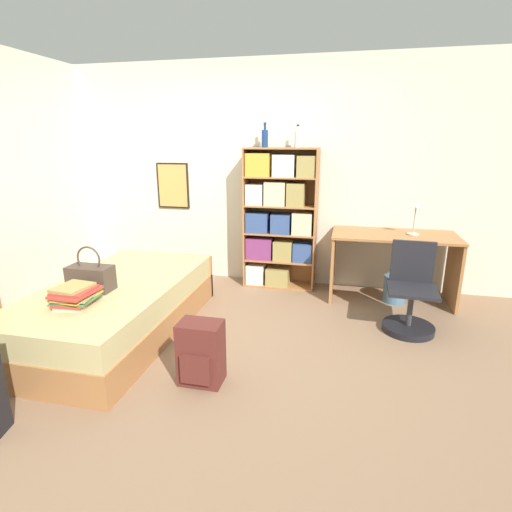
% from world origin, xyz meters
% --- Properties ---
extents(ground_plane, '(14.00, 14.00, 0.00)m').
position_xyz_m(ground_plane, '(0.00, 0.00, 0.00)').
color(ground_plane, '#84664C').
extents(wall_back, '(10.00, 0.09, 2.60)m').
position_xyz_m(wall_back, '(-0.00, 1.76, 1.30)').
color(wall_back, beige).
rests_on(wall_back, ground_plane).
extents(bed, '(1.10, 2.10, 0.47)m').
position_xyz_m(bed, '(-0.74, 0.02, 0.23)').
color(bed, '#A36B3D').
rests_on(bed, ground_plane).
extents(handbag, '(0.37, 0.19, 0.39)m').
position_xyz_m(handbag, '(-0.84, -0.18, 0.59)').
color(handbag, '#47382D').
rests_on(handbag, bed).
extents(book_stack_on_bed, '(0.32, 0.35, 0.16)m').
position_xyz_m(book_stack_on_bed, '(-0.76, -0.50, 0.55)').
color(book_stack_on_bed, beige).
rests_on(book_stack_on_bed, bed).
extents(bookcase, '(0.84, 0.30, 1.63)m').
position_xyz_m(bookcase, '(0.47, 1.55, 0.83)').
color(bookcase, '#A36B3D').
rests_on(bookcase, ground_plane).
extents(bottle_green, '(0.07, 0.07, 0.27)m').
position_xyz_m(bottle_green, '(0.30, 1.58, 1.73)').
color(bottle_green, navy).
rests_on(bottle_green, bookcase).
extents(bottle_brown, '(0.07, 0.07, 0.24)m').
position_xyz_m(bottle_brown, '(0.67, 1.57, 1.72)').
color(bottle_brown, '#B7BCC1').
rests_on(bottle_brown, bookcase).
extents(desk, '(1.30, 0.64, 0.74)m').
position_xyz_m(desk, '(1.76, 1.39, 0.52)').
color(desk, '#A36B3D').
rests_on(desk, ground_plane).
extents(desk_lamp, '(0.17, 0.13, 0.40)m').
position_xyz_m(desk_lamp, '(1.97, 1.40, 1.00)').
color(desk_lamp, '#ADA89E').
rests_on(desk_lamp, desk).
extents(desk_chair, '(0.47, 0.47, 0.81)m').
position_xyz_m(desk_chair, '(1.87, 0.66, 0.25)').
color(desk_chair, black).
rests_on(desk_chair, ground_plane).
extents(backpack, '(0.31, 0.25, 0.47)m').
position_xyz_m(backpack, '(0.29, -0.58, 0.23)').
color(backpack, '#56231E').
rests_on(backpack, ground_plane).
extents(waste_bin, '(0.24, 0.24, 0.30)m').
position_xyz_m(waste_bin, '(1.81, 1.33, 0.15)').
color(waste_bin, slate).
rests_on(waste_bin, ground_plane).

